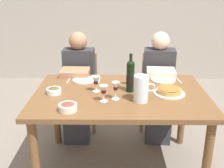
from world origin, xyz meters
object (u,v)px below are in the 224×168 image
Objects in this scene: wine_glass_left_diner at (96,81)px; diner_right at (159,83)px; olive_bowl at (54,90)px; diner_left at (78,83)px; chair_left at (81,85)px; chair_right at (157,86)px; wine_bottle at (130,76)px; wine_glass_centre at (104,90)px; salad_bowl at (68,107)px; dinner_plate_left_setting at (84,80)px; wine_glass_right_diner at (131,75)px; water_pitcher at (141,90)px; baked_tart at (169,91)px; dining_table at (120,103)px; dinner_plate_right_setting at (163,80)px; wine_glass_spare at (116,87)px.

wine_glass_left_diner is 0.12× the size of diner_right.
olive_bowl is 0.37m from wine_glass_left_diner.
diner_right is (0.89, 0.01, 0.00)m from diner_left.
chair_left is 1.00× the size of chair_right.
wine_bottle is 0.32m from wine_glass_centre.
wine_glass_centre is at bearing -70.60° from wine_glass_left_diner.
olive_bowl is 0.11× the size of diner_left.
chair_left is at bearing 122.50° from wine_bottle.
chair_left is 0.75× the size of diner_left.
salad_bowl is 0.16× the size of chair_right.
dinner_plate_left_setting is at bearing 85.72° from salad_bowl.
chair_left is at bearing 128.81° from wine_glass_right_diner.
dinner_plate_left_setting is (-0.51, 0.49, -0.09)m from water_pitcher.
wine_glass_left_diner is 0.36m from wine_glass_right_diner.
chair_left reaches higher than baked_tart.
dinner_plate_left_setting is at bearing 27.75° from diner_right.
dining_table is 0.55m from dinner_plate_right_setting.
baked_tart is at bearing 31.66° from water_pitcher.
wine_bottle is 0.39× the size of chair_right.
wine_glass_left_diner is 0.33m from dinner_plate_left_setting.
diner_right reaches higher than olive_bowl.
diner_left is (-0.61, 0.82, -0.24)m from water_pitcher.
wine_glass_centre is (-0.22, -0.22, -0.05)m from wine_bottle.
water_pitcher is 0.31m from baked_tart.
wine_glass_centre reaches higher than chair_left.
chair_right reaches higher than olive_bowl.
wine_glass_centre is at bearing 112.57° from diner_left.
dinner_plate_left_setting and dinner_plate_right_setting have the same top height.
wine_glass_centre reaches higher than dinner_plate_left_setting.
olive_bowl is (-0.66, -0.06, -0.11)m from wine_bottle.
wine_bottle reaches higher than wine_glass_left_diner.
chair_left is (-0.45, 0.88, -0.17)m from dining_table.
chair_right is (0.50, 1.02, -0.37)m from wine_glass_spare.
wine_glass_right_diner is 0.48m from dinner_plate_left_setting.
water_pitcher is 0.38m from wine_glass_right_diner.
wine_glass_spare is at bearing 25.83° from wine_glass_centre.
dinner_plate_left_setting is (-0.31, 0.45, -0.10)m from wine_glass_spare.
diner_left reaches higher than baked_tart.
dinner_plate_right_setting is (0.00, 0.35, -0.02)m from baked_tart.
wine_bottle reaches higher than wine_glass_spare.
baked_tart is 0.31× the size of chair_right.
wine_bottle reaches higher than olive_bowl.
water_pitcher is 1.54× the size of wine_glass_left_diner.
diner_left is at bearing 117.79° from wine_glass_spare.
wine_glass_centre is at bearing -179.00° from water_pitcher.
diner_left is at bearing 131.86° from wine_bottle.
chair_right reaches higher than dining_table.
wine_glass_centre is at bearing -163.50° from baked_tart.
dining_table is at bearing -118.00° from wine_glass_right_diner.
wine_glass_centre is 0.12× the size of diner_left.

